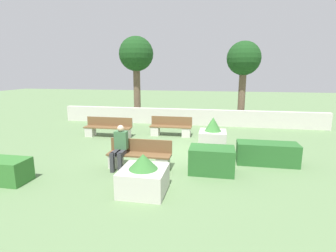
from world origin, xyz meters
name	(u,v)px	position (x,y,z in m)	size (l,w,h in m)	color
ground_plane	(171,154)	(0.00, 0.00, 0.00)	(60.00, 60.00, 0.00)	#607F51
perimeter_wall	(188,117)	(0.00, 5.25, 0.43)	(14.33, 0.30, 0.87)	beige
bench_front	(139,157)	(-0.70, -1.58, 0.34)	(1.94, 0.48, 0.86)	brown
bench_left_side	(171,129)	(-0.48, 2.59, 0.33)	(1.89, 0.49, 0.86)	brown
bench_right_side	(108,129)	(-3.21, 1.89, 0.34)	(2.15, 0.49, 0.86)	brown
person_seated_man	(120,145)	(-1.26, -1.72, 0.73)	(0.38, 0.64, 1.32)	#333338
hedge_block_near_left	(267,153)	(3.17, -0.47, 0.35)	(1.86, 0.72, 0.69)	#286028
hedge_block_mid_left	(212,160)	(1.46, -1.54, 0.38)	(1.28, 0.82, 0.76)	#286028
planter_corner_left	(143,177)	(-0.13, -3.12, 0.40)	(1.09, 1.09, 0.97)	beige
planter_corner_right	(213,137)	(1.44, 0.83, 0.49)	(0.99, 0.99, 1.23)	beige
tree_leftmost	(136,56)	(-3.33, 6.70, 3.77)	(2.05, 2.05, 4.93)	brown
tree_center_left	(244,61)	(2.90, 6.48, 3.45)	(1.86, 1.86, 4.52)	brown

